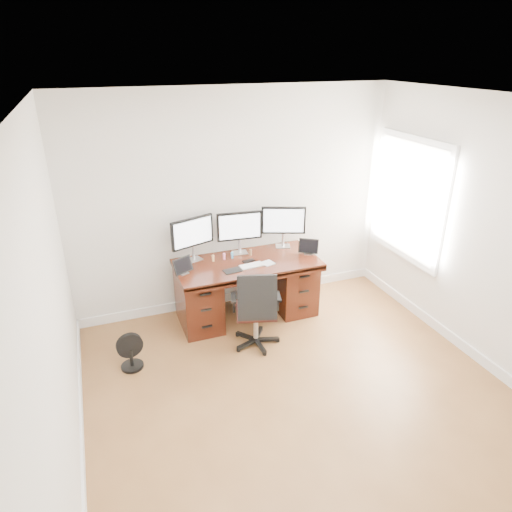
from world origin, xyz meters
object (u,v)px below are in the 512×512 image
object	(u,v)px
keyboard	(252,266)
monitor_center	(239,228)
office_chair	(256,322)
floor_fan	(131,352)
desk	(247,286)

from	to	relation	value
keyboard	monitor_center	bearing A→B (deg)	85.29
office_chair	keyboard	size ratio (longest dim) A/B	3.41
floor_fan	desk	bearing A→B (deg)	13.70
monitor_center	desk	bearing A→B (deg)	-84.36
desk	office_chair	size ratio (longest dim) A/B	1.80
keyboard	desk	bearing A→B (deg)	86.70
desk	floor_fan	bearing A→B (deg)	-159.01
floor_fan	keyboard	distance (m)	1.63
floor_fan	monitor_center	distance (m)	1.90
floor_fan	office_chair	bearing A→B (deg)	-10.97
monitor_center	keyboard	distance (m)	0.52
monitor_center	floor_fan	bearing A→B (deg)	-145.81
desk	floor_fan	distance (m)	1.59
keyboard	office_chair	bearing A→B (deg)	-110.27
office_chair	floor_fan	world-z (taller)	office_chair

